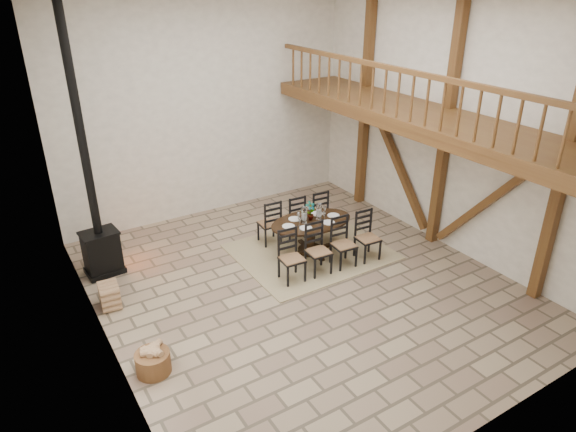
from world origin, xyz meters
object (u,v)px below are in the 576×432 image
log_basket (153,362)px  dining_table (313,238)px  log_stack (110,296)px  wood_stove (96,221)px

log_basket → dining_table: bearing=22.8°
dining_table → log_stack: bearing=179.2°
dining_table → log_stack: dining_table is taller
wood_stove → log_stack: 1.51m
log_stack → log_basket: bearing=-86.9°
dining_table → log_basket: dining_table is taller
log_basket → log_stack: bearing=93.1°
dining_table → wood_stove: size_ratio=0.44×
dining_table → log_basket: bearing=-153.5°
log_basket → log_stack: (-0.11, 1.98, 0.04)m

